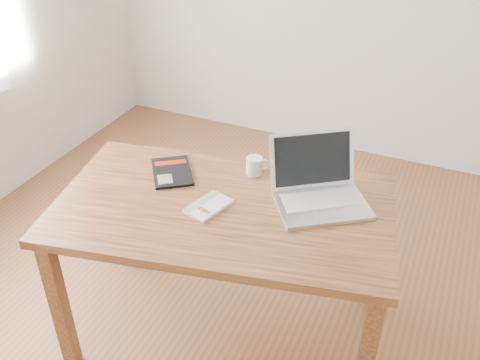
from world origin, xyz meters
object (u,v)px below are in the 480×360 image
at_px(black_guidebook, 172,172).
at_px(coffee_mug, 255,165).
at_px(white_guidebook, 209,206).
at_px(laptop, 319,189).
at_px(desk, 224,221).

bearing_deg(black_guidebook, coffee_mug, -12.22).
bearing_deg(black_guidebook, white_guidebook, -68.12).
relative_size(laptop, coffee_mug, 5.01).
xyz_separation_m(desk, laptop, (0.35, 0.20, 0.14)).
bearing_deg(laptop, black_guidebook, 151.01).
bearing_deg(white_guidebook, desk, 60.52).
height_order(desk, black_guidebook, black_guidebook).
distance_m(white_guidebook, laptop, 0.47).
relative_size(desk, black_guidebook, 5.02).
xyz_separation_m(desk, coffee_mug, (0.03, 0.28, 0.13)).
relative_size(black_guidebook, laptop, 0.62).
xyz_separation_m(white_guidebook, black_guidebook, (-0.28, 0.17, -0.00)).
height_order(white_guidebook, black_guidebook, white_guidebook).
distance_m(black_guidebook, laptop, 0.68).
xyz_separation_m(desk, white_guidebook, (-0.05, -0.05, 0.10)).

